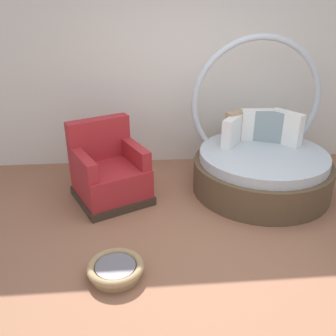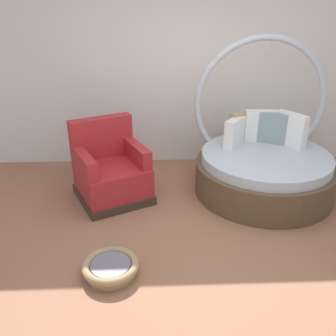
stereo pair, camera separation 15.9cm
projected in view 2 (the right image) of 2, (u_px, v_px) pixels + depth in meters
ground_plane at (204, 249)px, 3.70m from camera, size 8.00×8.00×0.02m
back_wall at (188, 58)px, 5.06m from camera, size 8.00×0.12×2.97m
round_daybed at (263, 162)px, 4.65m from camera, size 1.70×1.70×1.86m
red_armchair at (111, 172)px, 4.50m from camera, size 1.06×1.06×0.94m
pet_basket at (111, 267)px, 3.32m from camera, size 0.51×0.51×0.13m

